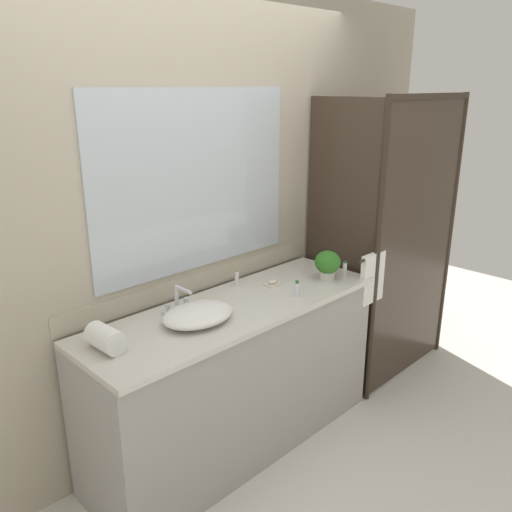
{
  "coord_description": "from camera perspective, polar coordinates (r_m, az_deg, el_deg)",
  "views": [
    {
      "loc": [
        -1.77,
        -1.93,
        2.05
      ],
      "look_at": [
        0.15,
        0.0,
        1.15
      ],
      "focal_mm": 36.55,
      "sensor_mm": 36.0,
      "label": 1
    }
  ],
  "objects": [
    {
      "name": "amenity_bottle_body_wash",
      "position": [
        3.12,
        -2.12,
        -2.42
      ],
      "size": [
        0.03,
        0.03,
        0.1
      ],
      "color": "white",
      "rests_on": "vanity_cabinet"
    },
    {
      "name": "amenity_bottle_shampoo",
      "position": [
        3.34,
        9.69,
        -1.34
      ],
      "size": [
        0.03,
        0.03,
        0.09
      ],
      "color": "white",
      "rests_on": "vanity_cabinet"
    },
    {
      "name": "sink_basin",
      "position": [
        2.68,
        -6.38,
        -6.35
      ],
      "size": [
        0.39,
        0.3,
        0.08
      ],
      "primitive_type": "ellipsoid",
      "color": "white",
      "rests_on": "vanity_cabinet"
    },
    {
      "name": "faucet",
      "position": [
        2.79,
        -8.53,
        -5.09
      ],
      "size": [
        0.17,
        0.15,
        0.15
      ],
      "color": "silver",
      "rests_on": "vanity_cabinet"
    },
    {
      "name": "amenity_bottle_conditioner",
      "position": [
        2.98,
        4.5,
        -3.59
      ],
      "size": [
        0.03,
        0.03,
        0.09
      ],
      "color": "silver",
      "rests_on": "vanity_cabinet"
    },
    {
      "name": "wall_back_with_mirror",
      "position": [
        2.98,
        -6.74,
        3.68
      ],
      "size": [
        4.4,
        0.06,
        2.6
      ],
      "color": "#B2A893",
      "rests_on": "ground_plane"
    },
    {
      "name": "shower_enclosure",
      "position": [
        3.66,
        14.76,
        1.31
      ],
      "size": [
        1.2,
        0.59,
        2.0
      ],
      "color": "#2D2319",
      "rests_on": "ground_plane"
    },
    {
      "name": "soap_dish",
      "position": [
        3.13,
        1.89,
        -2.98
      ],
      "size": [
        0.1,
        0.07,
        0.04
      ],
      "color": "silver",
      "rests_on": "vanity_cabinet"
    },
    {
      "name": "vanity_cabinet",
      "position": [
        3.07,
        -2.17,
        -13.07
      ],
      "size": [
        1.8,
        0.58,
        0.9
      ],
      "color": "#9E9993",
      "rests_on": "ground_plane"
    },
    {
      "name": "rolled_towel_near_edge",
      "position": [
        2.48,
        -16.13,
        -8.66
      ],
      "size": [
        0.12,
        0.19,
        0.11
      ],
      "primitive_type": "cylinder",
      "rotation": [
        1.57,
        0.0,
        0.06
      ],
      "color": "white",
      "rests_on": "vanity_cabinet"
    },
    {
      "name": "potted_plant",
      "position": [
        3.23,
        7.84,
        -0.82
      ],
      "size": [
        0.16,
        0.16,
        0.18
      ],
      "color": "beige",
      "rests_on": "vanity_cabinet"
    },
    {
      "name": "ground_plane",
      "position": [
        3.32,
        -1.95,
        -19.79
      ],
      "size": [
        8.0,
        8.0,
        0.0
      ],
      "primitive_type": "plane",
      "color": "silver"
    }
  ]
}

